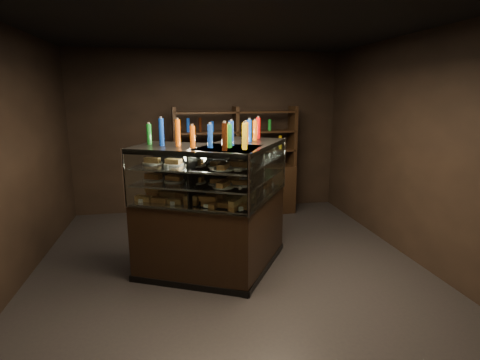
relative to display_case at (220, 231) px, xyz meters
The scene contains 7 objects.
ground 0.59m from the display_case, 55.40° to the left, with size 5.00×5.00×0.00m, color black.
room_shell 1.42m from the display_case, 55.40° to the left, with size 5.02×5.02×3.01m.
display_case is the anchor object (origin of this frame).
food_display 0.69m from the display_case, 73.30° to the right, with size 1.68×1.24×0.49m.
bottles_top 1.22m from the display_case, 106.70° to the left, with size 1.51×1.10×0.30m.
potted_conifer 1.45m from the display_case, 52.19° to the left, with size 0.31×0.31×0.67m.
back_shelving 2.32m from the display_case, 75.36° to the left, with size 2.25×0.52×2.00m.
Camera 1 is at (-0.68, -4.60, 2.22)m, focal length 28.00 mm.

